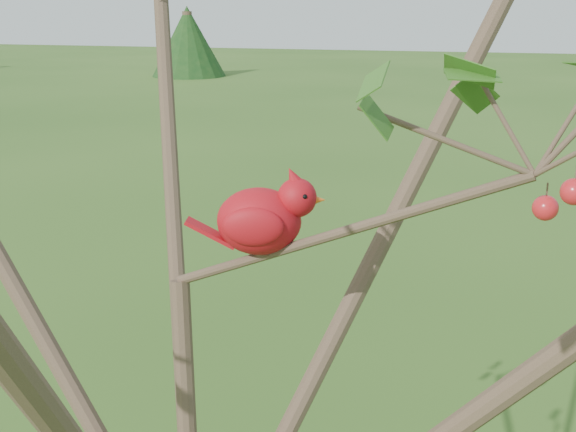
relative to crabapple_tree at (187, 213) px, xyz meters
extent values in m
sphere|color=red|center=(0.58, 0.07, 0.06)|extent=(0.04, 0.04, 0.04)
sphere|color=red|center=(0.55, 0.12, 0.02)|extent=(0.04, 0.04, 0.04)
ellipsoid|color=red|center=(0.08, 0.11, -0.04)|extent=(0.17, 0.14, 0.12)
sphere|color=red|center=(0.15, 0.13, 0.00)|extent=(0.08, 0.08, 0.07)
cone|color=red|center=(0.14, 0.13, 0.04)|extent=(0.06, 0.05, 0.05)
cone|color=#D85914|center=(0.18, 0.13, 0.00)|extent=(0.03, 0.03, 0.02)
ellipsoid|color=black|center=(0.17, 0.13, 0.00)|extent=(0.03, 0.04, 0.03)
cube|color=red|center=(0.00, 0.09, -0.06)|extent=(0.09, 0.05, 0.05)
ellipsoid|color=red|center=(0.07, 0.15, -0.04)|extent=(0.11, 0.05, 0.07)
ellipsoid|color=red|center=(0.09, 0.07, -0.04)|extent=(0.11, 0.05, 0.07)
cylinder|color=#3C2B20|center=(-10.11, 23.07, -1.01)|extent=(0.33, 0.33, 2.23)
cone|color=#133613|center=(-10.11, 23.07, -0.91)|extent=(2.60, 2.60, 2.42)
camera|label=1|loc=(0.46, -1.02, 0.32)|focal=45.00mm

